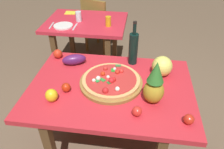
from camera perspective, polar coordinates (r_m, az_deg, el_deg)
The scene contains 21 objects.
ground_plane at distance 2.17m, azimuth -0.28°, elevation -18.53°, with size 10.00×10.00×0.00m, color brown.
display_table at distance 1.68m, azimuth -0.34°, elevation -5.47°, with size 1.21×0.86×0.75m.
background_table at distance 2.77m, azimuth -6.73°, elevation 11.56°, with size 0.97×0.74×0.75m.
dining_chair at distance 3.36m, azimuth -3.76°, elevation 13.49°, with size 0.52×0.52×0.85m.
pizza_board at distance 1.63m, azimuth -0.24°, elevation -2.09°, with size 0.47×0.47×0.03m, color olive.
pizza at distance 1.61m, azimuth -0.29°, elevation -1.36°, with size 0.43×0.43×0.06m.
wine_bottle at distance 1.81m, azimuth 5.63°, elevation 6.95°, with size 0.08×0.08×0.37m.
pineapple_left at distance 1.43m, azimuth 11.11°, elevation -2.67°, with size 0.14×0.14×0.32m.
melon at distance 1.73m, azimuth 13.03°, elevation 2.15°, with size 0.16×0.16×0.16m, color #DEDC61.
bell_pepper at distance 1.53m, azimuth -15.63°, elevation -5.30°, with size 0.08×0.08×0.09m, color yellow.
eggplant at distance 1.86m, azimuth -9.92°, elevation 3.89°, with size 0.20×0.09×0.09m, color #521C56.
tomato_by_bottle at distance 1.59m, azimuth -11.99°, elevation -3.33°, with size 0.07×0.07×0.07m, color red.
tomato_beside_pepper at distance 1.41m, azimuth 19.57°, elevation -11.04°, with size 0.06×0.06×0.06m, color red.
tomato_at_corner at distance 1.39m, azimuth 6.60°, elevation -9.59°, with size 0.06×0.06×0.06m, color red.
tomato_near_board at distance 1.99m, azimuth -14.07°, elevation 5.32°, with size 0.08×0.08×0.08m, color red.
drinking_glass_juice at distance 2.55m, azimuth -0.99°, elevation 13.81°, with size 0.06×0.06×0.11m, color gold.
drinking_glass_water at distance 2.71m, azimuth -8.79°, elevation 14.86°, with size 0.07×0.07×0.12m, color silver.
dinner_plate at distance 2.61m, azimuth -12.72°, elevation 12.38°, with size 0.22×0.22×0.02m, color white.
fork_utensil at distance 2.66m, azimuth -15.62°, elevation 12.31°, with size 0.02×0.18×0.01m, color silver.
knife_utensil at distance 2.57m, azimuth -9.70°, elevation 12.26°, with size 0.02×0.18×0.01m, color silver.
napkin_folded at distance 3.01m, azimuth -10.86°, elevation 15.67°, with size 0.14×0.12×0.01m, color yellow.
Camera 1 is at (0.18, -1.24, 1.77)m, focal length 34.76 mm.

